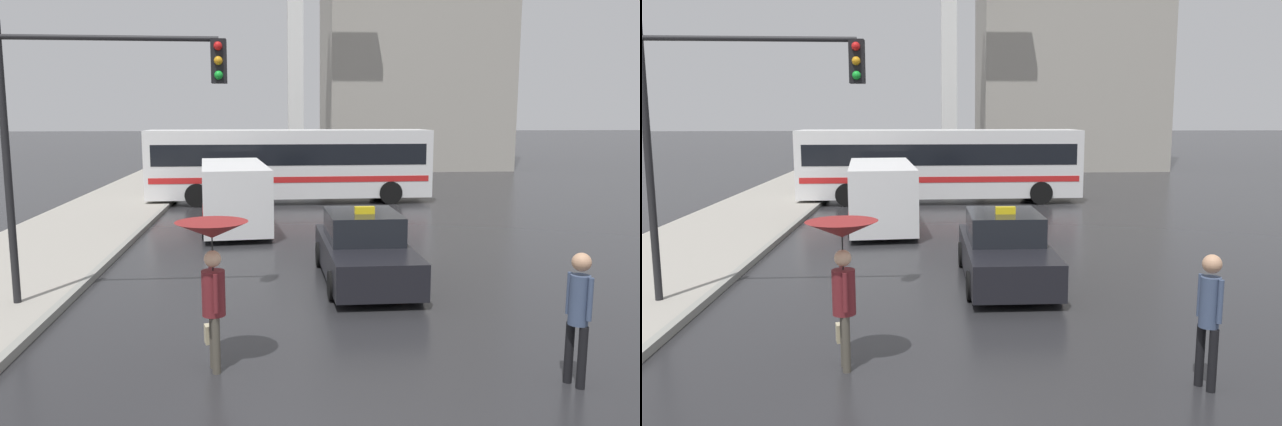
{
  "view_description": "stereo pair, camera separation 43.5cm",
  "coord_description": "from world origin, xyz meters",
  "views": [
    {
      "loc": [
        -0.92,
        -6.65,
        3.67
      ],
      "look_at": [
        0.39,
        7.85,
        1.4
      ],
      "focal_mm": 35.0,
      "sensor_mm": 36.0,
      "label": 1
    },
    {
      "loc": [
        -0.49,
        -6.68,
        3.67
      ],
      "look_at": [
        0.39,
        7.85,
        1.4
      ],
      "focal_mm": 35.0,
      "sensor_mm": 36.0,
      "label": 2
    }
  ],
  "objects": [
    {
      "name": "pedestrian_man",
      "position": [
        3.29,
        1.12,
        1.1
      ],
      "size": [
        0.34,
        0.41,
        1.87
      ],
      "rotation": [
        0.0,
        0.0,
        -1.19
      ],
      "color": "black",
      "rests_on": "ground_plane"
    },
    {
      "name": "taxi",
      "position": [
        1.29,
        6.91,
        0.69
      ],
      "size": [
        1.91,
        4.64,
        1.69
      ],
      "rotation": [
        0.0,
        0.0,
        3.14
      ],
      "color": "black",
      "rests_on": "ground_plane"
    },
    {
      "name": "traffic_light",
      "position": [
        -3.96,
        5.29,
        3.78
      ],
      "size": [
        4.12,
        0.38,
        5.37
      ],
      "color": "black",
      "rests_on": "ground_plane"
    },
    {
      "name": "pedestrian_with_umbrella",
      "position": [
        -1.67,
        2.08,
        1.74
      ],
      "size": [
        1.03,
        1.03,
        2.2
      ],
      "rotation": [
        0.0,
        0.0,
        1.81
      ],
      "color": "#4C473D",
      "rests_on": "ground_plane"
    },
    {
      "name": "city_bus",
      "position": [
        0.19,
        20.09,
        1.72
      ],
      "size": [
        11.94,
        2.86,
        3.08
      ],
      "rotation": [
        0.0,
        0.0,
        -1.55
      ],
      "color": "silver",
      "rests_on": "ground_plane"
    },
    {
      "name": "ambulance_van",
      "position": [
        -1.92,
        13.77,
        1.19
      ],
      "size": [
        2.53,
        5.86,
        2.13
      ],
      "rotation": [
        0.0,
        0.0,
        3.24
      ],
      "color": "white",
      "rests_on": "ground_plane"
    }
  ]
}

